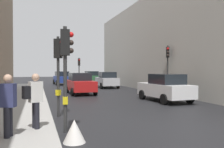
{
  "coord_description": "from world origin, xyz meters",
  "views": [
    {
      "loc": [
        -5.31,
        -7.55,
        2.07
      ],
      "look_at": [
        0.18,
        10.13,
        1.7
      ],
      "focal_mm": 38.72,
      "sensor_mm": 36.0,
      "label": 1
    }
  ],
  "objects_px": {
    "traffic_light_near_left": "(66,59)",
    "traffic_light_mid_street": "(168,61)",
    "car_white_compact": "(165,88)",
    "traffic_light_near_right": "(59,61)",
    "car_silver_hatchback": "(107,80)",
    "car_red_sedan": "(80,83)",
    "car_green_estate": "(91,77)",
    "pedestrian_with_black_backpack": "(34,97)",
    "pedestrian_with_grey_backpack": "(6,102)",
    "traffic_light_far_median": "(79,67)",
    "car_blue_van": "(62,78)",
    "warning_sign_triangle": "(74,131)"
  },
  "relations": [
    {
      "from": "traffic_light_near_left",
      "to": "car_blue_van",
      "type": "bearing_deg",
      "value": 84.74
    },
    {
      "from": "traffic_light_near_left",
      "to": "car_green_estate",
      "type": "bearing_deg",
      "value": 76.03
    },
    {
      "from": "pedestrian_with_grey_backpack",
      "to": "car_silver_hatchback",
      "type": "bearing_deg",
      "value": 65.94
    },
    {
      "from": "traffic_light_near_right",
      "to": "car_green_estate",
      "type": "distance_m",
      "value": 25.66
    },
    {
      "from": "car_red_sedan",
      "to": "pedestrian_with_grey_backpack",
      "type": "relative_size",
      "value": 2.41
    },
    {
      "from": "traffic_light_near_right",
      "to": "car_white_compact",
      "type": "height_order",
      "value": "traffic_light_near_right"
    },
    {
      "from": "car_white_compact",
      "to": "pedestrian_with_grey_backpack",
      "type": "distance_m",
      "value": 10.8
    },
    {
      "from": "traffic_light_far_median",
      "to": "car_blue_van",
      "type": "bearing_deg",
      "value": 110.83
    },
    {
      "from": "traffic_light_far_median",
      "to": "car_silver_hatchback",
      "type": "xyz_separation_m",
      "value": [
        2.6,
        -2.99,
        -1.49
      ]
    },
    {
      "from": "traffic_light_near_right",
      "to": "traffic_light_near_left",
      "type": "bearing_deg",
      "value": -89.91
    },
    {
      "from": "traffic_light_far_median",
      "to": "warning_sign_triangle",
      "type": "height_order",
      "value": "traffic_light_far_median"
    },
    {
      "from": "traffic_light_far_median",
      "to": "car_silver_hatchback",
      "type": "relative_size",
      "value": 0.81
    },
    {
      "from": "traffic_light_near_left",
      "to": "traffic_light_mid_street",
      "type": "bearing_deg",
      "value": 44.74
    },
    {
      "from": "traffic_light_mid_street",
      "to": "car_green_estate",
      "type": "xyz_separation_m",
      "value": [
        -2.02,
        18.68,
        -1.82
      ]
    },
    {
      "from": "traffic_light_far_median",
      "to": "traffic_light_mid_street",
      "type": "xyz_separation_m",
      "value": [
        4.95,
        -12.01,
        0.33
      ]
    },
    {
      "from": "traffic_light_far_median",
      "to": "traffic_light_mid_street",
      "type": "distance_m",
      "value": 13.0
    },
    {
      "from": "traffic_light_near_left",
      "to": "pedestrian_with_grey_backpack",
      "type": "xyz_separation_m",
      "value": [
        -1.72,
        -0.63,
        -1.22
      ]
    },
    {
      "from": "traffic_light_near_right",
      "to": "traffic_light_mid_street",
      "type": "xyz_separation_m",
      "value": [
        8.85,
        6.01,
        0.29
      ]
    },
    {
      "from": "traffic_light_far_median",
      "to": "car_silver_hatchback",
      "type": "distance_m",
      "value": 4.24
    },
    {
      "from": "car_red_sedan",
      "to": "car_blue_van",
      "type": "distance_m",
      "value": 12.98
    },
    {
      "from": "car_blue_van",
      "to": "car_silver_hatchback",
      "type": "bearing_deg",
      "value": -59.72
    },
    {
      "from": "car_silver_hatchback",
      "to": "pedestrian_with_grey_backpack",
      "type": "relative_size",
      "value": 2.41
    },
    {
      "from": "car_red_sedan",
      "to": "car_green_estate",
      "type": "bearing_deg",
      "value": 74.46
    },
    {
      "from": "traffic_light_near_right",
      "to": "car_red_sedan",
      "type": "distance_m",
      "value": 9.7
    },
    {
      "from": "car_white_compact",
      "to": "pedestrian_with_grey_backpack",
      "type": "height_order",
      "value": "pedestrian_with_grey_backpack"
    },
    {
      "from": "car_green_estate",
      "to": "car_white_compact",
      "type": "xyz_separation_m",
      "value": [
        0.12,
        -21.64,
        0.0
      ]
    },
    {
      "from": "car_white_compact",
      "to": "pedestrian_with_black_backpack",
      "type": "relative_size",
      "value": 2.43
    },
    {
      "from": "car_white_compact",
      "to": "warning_sign_triangle",
      "type": "distance_m",
      "value": 9.79
    },
    {
      "from": "pedestrian_with_grey_backpack",
      "to": "car_red_sedan",
      "type": "bearing_deg",
      "value": 71.38
    },
    {
      "from": "car_silver_hatchback",
      "to": "pedestrian_with_grey_backpack",
      "type": "bearing_deg",
      "value": -114.06
    },
    {
      "from": "traffic_light_mid_street",
      "to": "car_silver_hatchback",
      "type": "height_order",
      "value": "traffic_light_mid_street"
    },
    {
      "from": "traffic_light_near_right",
      "to": "car_silver_hatchback",
      "type": "height_order",
      "value": "traffic_light_near_right"
    },
    {
      "from": "car_green_estate",
      "to": "warning_sign_triangle",
      "type": "relative_size",
      "value": 6.6
    },
    {
      "from": "traffic_light_near_left",
      "to": "car_green_estate",
      "type": "distance_m",
      "value": 28.32
    },
    {
      "from": "traffic_light_mid_street",
      "to": "car_white_compact",
      "type": "bearing_deg",
      "value": -122.68
    },
    {
      "from": "pedestrian_with_black_backpack",
      "to": "car_silver_hatchback",
      "type": "bearing_deg",
      "value": 66.98
    },
    {
      "from": "warning_sign_triangle",
      "to": "pedestrian_with_grey_backpack",
      "type": "bearing_deg",
      "value": 163.27
    },
    {
      "from": "traffic_light_near_left",
      "to": "car_white_compact",
      "type": "relative_size",
      "value": 0.8
    },
    {
      "from": "car_red_sedan",
      "to": "pedestrian_with_grey_backpack",
      "type": "xyz_separation_m",
      "value": [
        -4.25,
        -12.62,
        0.29
      ]
    },
    {
      "from": "car_blue_van",
      "to": "traffic_light_near_right",
      "type": "bearing_deg",
      "value": -95.92
    },
    {
      "from": "pedestrian_with_black_backpack",
      "to": "traffic_light_near_right",
      "type": "bearing_deg",
      "value": 69.12
    },
    {
      "from": "car_green_estate",
      "to": "pedestrian_with_black_backpack",
      "type": "xyz_separation_m",
      "value": [
        -7.81,
        -27.27,
        0.29
      ]
    },
    {
      "from": "car_green_estate",
      "to": "pedestrian_with_grey_backpack",
      "type": "distance_m",
      "value": 29.34
    },
    {
      "from": "car_blue_van",
      "to": "traffic_light_near_left",
      "type": "bearing_deg",
      "value": -95.26
    },
    {
      "from": "traffic_light_near_left",
      "to": "warning_sign_triangle",
      "type": "xyz_separation_m",
      "value": [
        0.09,
        -1.17,
        -2.06
      ]
    },
    {
      "from": "traffic_light_near_right",
      "to": "car_blue_van",
      "type": "xyz_separation_m",
      "value": [
        2.3,
        22.22,
        -1.53
      ]
    },
    {
      "from": "pedestrian_with_grey_backpack",
      "to": "car_green_estate",
      "type": "bearing_deg",
      "value": 73.06
    },
    {
      "from": "car_white_compact",
      "to": "car_silver_hatchback",
      "type": "bearing_deg",
      "value": 92.15
    },
    {
      "from": "traffic_light_mid_street",
      "to": "car_white_compact",
      "type": "xyz_separation_m",
      "value": [
        -1.9,
        -2.96,
        -1.82
      ]
    },
    {
      "from": "traffic_light_near_left",
      "to": "car_white_compact",
      "type": "distance_m",
      "value": 9.18
    }
  ]
}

